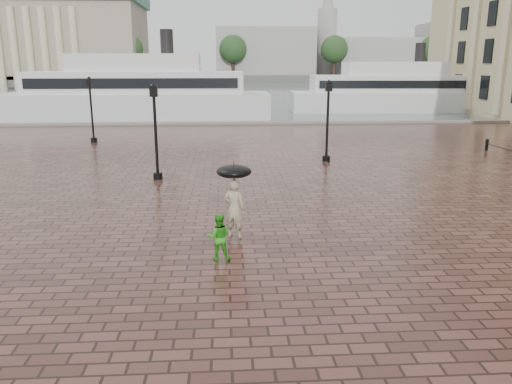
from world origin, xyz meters
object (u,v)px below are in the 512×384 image
at_px(adult_pedestrian, 234,208).
at_px(child_pedestrian, 219,237).
at_px(ferry_near, 137,92).
at_px(ferry_far, 393,91).
at_px(street_lamps, 185,118).

xyz_separation_m(adult_pedestrian, child_pedestrian, (-0.48, -1.87, -0.28)).
distance_m(adult_pedestrian, ferry_near, 37.35).
bearing_deg(child_pedestrian, adult_pedestrian, -103.26).
bearing_deg(ferry_far, ferry_near, -165.95).
relative_size(child_pedestrian, ferry_far, 0.06).
bearing_deg(ferry_far, adult_pedestrian, -111.97).
bearing_deg(street_lamps, child_pedestrian, -82.62).
distance_m(adult_pedestrian, ferry_far, 46.11).
bearing_deg(ferry_near, adult_pedestrian, -76.70).
relative_size(adult_pedestrian, ferry_near, 0.07).
height_order(ferry_near, ferry_far, ferry_near).
height_order(street_lamps, adult_pedestrian, street_lamps).
distance_m(street_lamps, ferry_near, 23.26).
relative_size(adult_pedestrian, ferry_far, 0.08).
xyz_separation_m(ferry_near, ferry_far, (28.02, 5.74, -0.30)).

